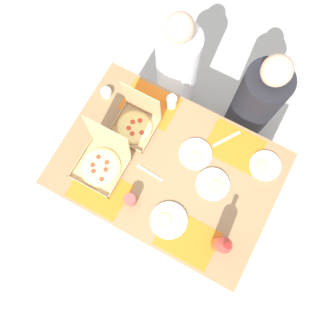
{
  "coord_description": "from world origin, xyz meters",
  "views": [
    {
      "loc": [
        0.2,
        -0.37,
        2.67
      ],
      "look_at": [
        0.0,
        0.0,
        0.75
      ],
      "focal_mm": 32.49,
      "sensor_mm": 36.0,
      "label": 1
    }
  ],
  "objects": [
    {
      "name": "plate_far_left",
      "position": [
        0.12,
        0.16,
        0.76
      ],
      "size": [
        0.22,
        0.22,
        0.03
      ],
      "color": "white",
      "rests_on": "dining_table"
    },
    {
      "name": "ground_plane",
      "position": [
        0.0,
        0.0,
        0.0
      ],
      "size": [
        6.0,
        6.0,
        0.0
      ],
      "primitive_type": "plane",
      "color": "beige"
    },
    {
      "name": "fork_by_far_left",
      "position": [
        -0.09,
        -0.08,
        0.75
      ],
      "size": [
        0.19,
        0.03,
        0.0
      ],
      "primitive_type": "cube",
      "rotation": [
        0.0,
        0.0,
        3.08
      ],
      "color": "#B7B7BC",
      "rests_on": "dining_table"
    },
    {
      "name": "pizza_box_edge_far",
      "position": [
        -0.38,
        -0.17,
        0.8
      ],
      "size": [
        0.3,
        0.33,
        0.33
      ],
      "color": "tan",
      "rests_on": "dining_table"
    },
    {
      "name": "pizza_box_center",
      "position": [
        -0.33,
        0.17,
        0.8
      ],
      "size": [
        0.27,
        0.27,
        0.3
      ],
      "color": "tan",
      "rests_on": "dining_table"
    },
    {
      "name": "dining_table",
      "position": [
        0.0,
        0.0,
        0.64
      ],
      "size": [
        1.41,
        0.97,
        0.75
      ],
      "color": "#3F3328",
      "rests_on": "ground_plane"
    },
    {
      "name": "placemat_near_left",
      "position": [
        -0.32,
        -0.34,
        0.75
      ],
      "size": [
        0.36,
        0.26,
        0.0
      ],
      "primitive_type": "cube",
      "color": "orange",
      "rests_on": "dining_table"
    },
    {
      "name": "soda_bottle",
      "position": [
        0.5,
        -0.28,
        0.88
      ],
      "size": [
        0.09,
        0.09,
        0.32
      ],
      "color": "#B2382D",
      "rests_on": "dining_table"
    },
    {
      "name": "diner_right_seat",
      "position": [
        0.32,
        0.75,
        0.52
      ],
      "size": [
        0.32,
        0.32,
        1.17
      ],
      "color": "black",
      "rests_on": "ground_plane"
    },
    {
      "name": "placemat_far_right",
      "position": [
        0.32,
        0.34,
        0.75
      ],
      "size": [
        0.36,
        0.26,
        0.0
      ],
      "primitive_type": "cube",
      "color": "orange",
      "rests_on": "dining_table"
    },
    {
      "name": "placemat_far_left",
      "position": [
        -0.32,
        0.34,
        0.75
      ],
      "size": [
        0.36,
        0.26,
        0.0
      ],
      "primitive_type": "cube",
      "color": "orange",
      "rests_on": "dining_table"
    },
    {
      "name": "diner_left_seat",
      "position": [
        -0.32,
        0.75,
        0.51
      ],
      "size": [
        0.32,
        0.32,
        1.14
      ],
      "color": "white",
      "rests_on": "ground_plane"
    },
    {
      "name": "condiment_bowl",
      "position": [
        -0.61,
        0.26,
        0.77
      ],
      "size": [
        0.07,
        0.07,
        0.04
      ],
      "primitive_type": "cylinder",
      "color": "white",
      "rests_on": "dining_table"
    },
    {
      "name": "plate_far_right",
      "position": [
        0.3,
        0.04,
        0.76
      ],
      "size": [
        0.21,
        0.21,
        0.03
      ],
      "color": "white",
      "rests_on": "dining_table"
    },
    {
      "name": "plate_middle",
      "position": [
        0.54,
        0.31,
        0.76
      ],
      "size": [
        0.2,
        0.2,
        0.03
      ],
      "color": "white",
      "rests_on": "dining_table"
    },
    {
      "name": "cup_clear_right",
      "position": [
        -0.19,
        0.4,
        0.8
      ],
      "size": [
        0.07,
        0.07,
        0.1
      ],
      "primitive_type": "cylinder",
      "color": "silver",
      "rests_on": "dining_table"
    },
    {
      "name": "plate_near_left",
      "position": [
        0.16,
        -0.29,
        0.76
      ],
      "size": [
        0.23,
        0.23,
        0.03
      ],
      "color": "white",
      "rests_on": "dining_table"
    },
    {
      "name": "knife_by_near_right",
      "position": [
        0.25,
        0.36,
        0.75
      ],
      "size": [
        0.13,
        0.18,
        0.0
      ],
      "primitive_type": "cube",
      "rotation": [
        0.0,
        0.0,
        0.98
      ],
      "color": "#B7B7BC",
      "rests_on": "dining_table"
    },
    {
      "name": "placemat_near_right",
      "position": [
        0.32,
        -0.34,
        0.75
      ],
      "size": [
        0.36,
        0.26,
        0.0
      ],
      "primitive_type": "cube",
      "color": "orange",
      "rests_on": "dining_table"
    },
    {
      "name": "cup_dark",
      "position": [
        -0.1,
        -0.3,
        0.8
      ],
      "size": [
        0.07,
        0.07,
        0.11
      ],
      "primitive_type": "cylinder",
      "color": "#BF4742",
      "rests_on": "dining_table"
    }
  ]
}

